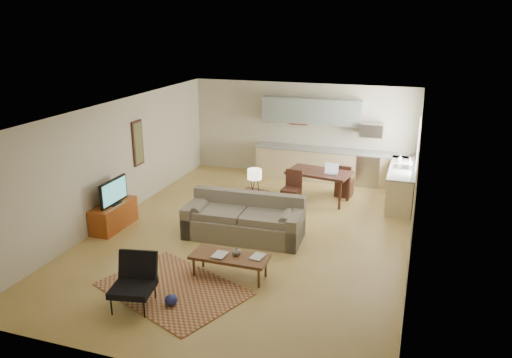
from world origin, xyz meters
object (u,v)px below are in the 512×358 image
(console_table, at_px, (255,205))
(dining_table, at_px, (319,186))
(armchair, at_px, (133,283))
(coffee_table, at_px, (230,266))
(tv_credenza, at_px, (114,216))
(sofa, at_px, (244,218))

(console_table, height_order, dining_table, dining_table)
(console_table, relative_size, dining_table, 0.43)
(console_table, distance_m, dining_table, 1.99)
(armchair, relative_size, console_table, 1.27)
(coffee_table, xyz_separation_m, armchair, (-1.10, -1.41, 0.21))
(coffee_table, relative_size, tv_credenza, 1.15)
(sofa, distance_m, coffee_table, 1.72)
(coffee_table, relative_size, armchair, 1.65)
(armchair, bearing_deg, console_table, 70.10)
(coffee_table, relative_size, dining_table, 0.91)
(coffee_table, bearing_deg, dining_table, 80.72)
(sofa, relative_size, dining_table, 1.67)
(coffee_table, bearing_deg, armchair, -128.11)
(console_table, bearing_deg, armchair, -87.46)
(sofa, height_order, armchair, sofa)
(tv_credenza, bearing_deg, sofa, 8.18)
(armchair, bearing_deg, coffee_table, 40.87)
(dining_table, bearing_deg, tv_credenza, -132.47)
(sofa, bearing_deg, dining_table, 66.37)
(coffee_table, xyz_separation_m, console_table, (-0.45, 2.75, 0.12))
(sofa, xyz_separation_m, coffee_table, (0.33, -1.67, -0.24))
(coffee_table, height_order, armchair, armchair)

